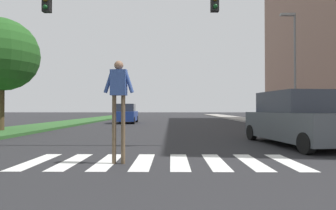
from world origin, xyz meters
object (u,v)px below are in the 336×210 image
(pedestrian_performer, at_px, (119,95))
(tree_mid, at_px, (1,55))
(traffic_light_gantry, at_px, (49,20))
(sedan_midblock, at_px, (126,114))
(street_lamp_right, at_px, (294,59))
(suv_crossing, at_px, (295,120))

(pedestrian_performer, bearing_deg, tree_mid, 134.14)
(tree_mid, bearing_deg, traffic_light_gantry, -46.98)
(sedan_midblock, bearing_deg, pedestrian_performer, -81.24)
(sedan_midblock, bearing_deg, street_lamp_right, -30.26)
(tree_mid, bearing_deg, suv_crossing, -19.55)
(suv_crossing, relative_size, sedan_midblock, 1.12)
(street_lamp_right, bearing_deg, pedestrian_performer, -129.10)
(pedestrian_performer, height_order, sedan_midblock, pedestrian_performer)
(tree_mid, relative_size, suv_crossing, 1.28)
(sedan_midblock, bearing_deg, suv_crossing, -60.38)
(suv_crossing, height_order, sedan_midblock, suv_crossing)
(pedestrian_performer, distance_m, sedan_midblock, 18.88)
(suv_crossing, distance_m, sedan_midblock, 17.53)
(street_lamp_right, bearing_deg, suv_crossing, -113.73)
(tree_mid, relative_size, sedan_midblock, 1.43)
(tree_mid, relative_size, street_lamp_right, 0.82)
(traffic_light_gantry, xyz_separation_m, sedan_midblock, (0.12, 15.77, -3.61))
(traffic_light_gantry, distance_m, sedan_midblock, 16.18)
(street_lamp_right, bearing_deg, tree_mid, -169.67)
(traffic_light_gantry, relative_size, pedestrian_performer, 4.32)
(tree_mid, xyz_separation_m, traffic_light_gantry, (5.09, -5.46, 0.14))
(traffic_light_gantry, height_order, sedan_midblock, traffic_light_gantry)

